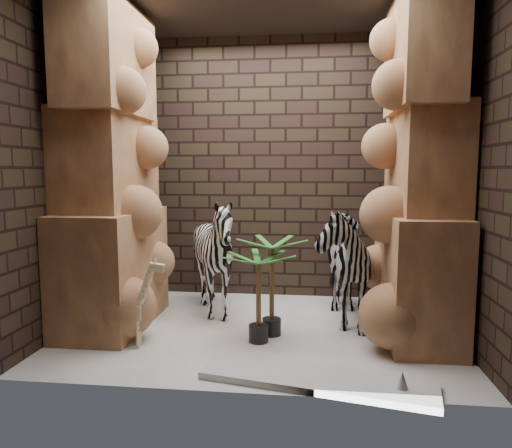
# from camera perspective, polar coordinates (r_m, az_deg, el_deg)

# --- Properties ---
(floor) EXTENTS (3.50, 3.50, 0.00)m
(floor) POSITION_cam_1_polar(r_m,az_deg,el_deg) (4.45, 0.26, -12.83)
(floor) COLOR white
(floor) RESTS_ON ground
(wall_back) EXTENTS (3.50, 0.00, 3.50)m
(wall_back) POSITION_cam_1_polar(r_m,az_deg,el_deg) (5.44, 1.71, 6.79)
(wall_back) COLOR black
(wall_back) RESTS_ON ground
(wall_front) EXTENTS (3.50, 0.00, 3.50)m
(wall_front) POSITION_cam_1_polar(r_m,az_deg,el_deg) (2.96, -2.40, 7.01)
(wall_front) COLOR black
(wall_front) RESTS_ON ground
(wall_left) EXTENTS (0.00, 3.00, 3.00)m
(wall_left) POSITION_cam_1_polar(r_m,az_deg,el_deg) (4.72, -21.50, 6.39)
(wall_left) COLOR black
(wall_left) RESTS_ON ground
(wall_right) EXTENTS (0.00, 3.00, 3.00)m
(wall_right) POSITION_cam_1_polar(r_m,az_deg,el_deg) (4.37, 23.89, 6.31)
(wall_right) COLOR black
(wall_right) RESTS_ON ground
(rock_pillar_left) EXTENTS (0.68, 1.30, 3.00)m
(rock_pillar_left) POSITION_cam_1_polar(r_m,az_deg,el_deg) (4.57, -17.60, 6.54)
(rock_pillar_left) COLOR tan
(rock_pillar_left) RESTS_ON floor
(rock_pillar_right) EXTENTS (0.58, 1.25, 3.00)m
(rock_pillar_right) POSITION_cam_1_polar(r_m,az_deg,el_deg) (4.28, 19.65, 6.49)
(rock_pillar_right) COLOR tan
(rock_pillar_right) RESTS_ON floor
(zebra_right) EXTENTS (0.76, 1.22, 1.36)m
(zebra_right) POSITION_cam_1_polar(r_m,az_deg,el_deg) (4.61, 9.91, -3.50)
(zebra_right) COLOR white
(zebra_right) RESTS_ON floor
(zebra_left) EXTENTS (1.35, 1.48, 1.10)m
(zebra_left) POSITION_cam_1_polar(r_m,az_deg,el_deg) (4.74, -5.02, -4.77)
(zebra_left) COLOR white
(zebra_left) RESTS_ON floor
(giraffe_toy) EXTENTS (0.42, 0.19, 0.78)m
(giraffe_toy) POSITION_cam_1_polar(r_m,az_deg,el_deg) (4.07, -15.70, -9.21)
(giraffe_toy) COLOR beige
(giraffe_toy) RESTS_ON floor
(palm_front) EXTENTS (0.36, 0.36, 0.90)m
(palm_front) POSITION_cam_1_polar(r_m,az_deg,el_deg) (4.19, 1.96, -7.63)
(palm_front) COLOR #1B6A15
(palm_front) RESTS_ON floor
(palm_back) EXTENTS (0.36, 0.36, 0.79)m
(palm_back) POSITION_cam_1_polar(r_m,az_deg,el_deg) (4.04, 0.32, -8.98)
(palm_back) COLOR #1B6A15
(palm_back) RESTS_ON floor
(surfboard) EXTENTS (1.67, 0.72, 0.05)m
(surfboard) POSITION_cam_1_polar(r_m,az_deg,el_deg) (3.44, 7.43, -18.44)
(surfboard) COLOR silver
(surfboard) RESTS_ON floor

